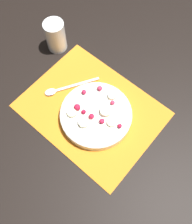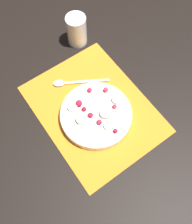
# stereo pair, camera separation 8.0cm
# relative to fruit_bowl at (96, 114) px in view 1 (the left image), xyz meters

# --- Properties ---
(ground_plane) EXTENTS (3.00, 3.00, 0.00)m
(ground_plane) POSITION_rel_fruit_bowl_xyz_m (-0.03, 0.01, -0.03)
(ground_plane) COLOR black
(placemat) EXTENTS (0.45, 0.35, 0.01)m
(placemat) POSITION_rel_fruit_bowl_xyz_m (-0.03, 0.01, -0.02)
(placemat) COLOR orange
(placemat) RESTS_ON ground_plane
(fruit_bowl) EXTENTS (0.24, 0.24, 0.05)m
(fruit_bowl) POSITION_rel_fruit_bowl_xyz_m (0.00, 0.00, 0.00)
(fruit_bowl) COLOR silver
(fruit_bowl) RESTS_ON placemat
(spoon) EXTENTS (0.12, 0.18, 0.01)m
(spoon) POSITION_rel_fruit_bowl_xyz_m (-0.16, 0.00, -0.02)
(spoon) COLOR silver
(spoon) RESTS_ON placemat
(drinking_glass) EXTENTS (0.07, 0.07, 0.12)m
(drinking_glass) POSITION_rel_fruit_bowl_xyz_m (-0.31, 0.13, 0.03)
(drinking_glass) COLOR white
(drinking_glass) RESTS_ON ground_plane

